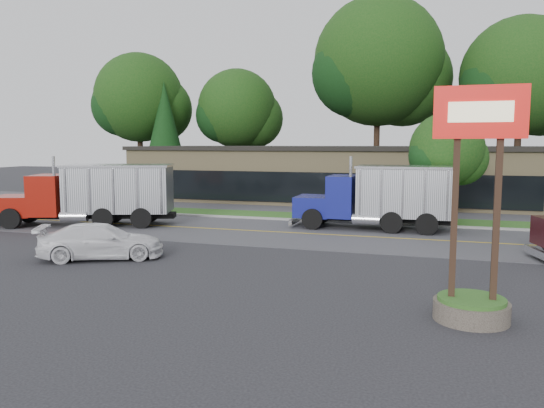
{
  "coord_description": "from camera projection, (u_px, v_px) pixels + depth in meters",
  "views": [
    {
      "loc": [
        9.55,
        -16.67,
        4.54
      ],
      "look_at": [
        2.43,
        6.1,
        1.8
      ],
      "focal_mm": 35.0,
      "sensor_mm": 36.0,
      "label": 1
    }
  ],
  "objects": [
    {
      "name": "tree_far_d",
      "position": [
        523.0,
        82.0,
        44.68
      ],
      "size": [
        10.6,
        9.98,
        15.13
      ],
      "color": "#382619",
      "rests_on": "ground"
    },
    {
      "name": "tree_far_a",
      "position": [
        141.0,
        102.0,
        54.49
      ],
      "size": [
        9.62,
        9.06,
        13.73
      ],
      "color": "#382619",
      "rests_on": "ground"
    },
    {
      "name": "tree_far_b",
      "position": [
        239.0,
        112.0,
        53.54
      ],
      "size": [
        8.4,
        7.91,
        11.98
      ],
      "color": "#382619",
      "rests_on": "ground"
    },
    {
      "name": "evergreen_left",
      "position": [
        165.0,
        131.0,
        51.68
      ],
      "size": [
        4.63,
        4.63,
        10.52
      ],
      "color": "#382619",
      "rests_on": "ground"
    },
    {
      "name": "ground",
      "position": [
        158.0,
        269.0,
        19.15
      ],
      "size": [
        140.0,
        140.0,
        0.0
      ],
      "primitive_type": "plane",
      "color": "#38383D",
      "rests_on": "ground"
    },
    {
      "name": "curb",
      "position": [
        269.0,
        220.0,
        31.67
      ],
      "size": [
        60.0,
        0.3,
        0.12
      ],
      "primitive_type": "cube",
      "color": "#9E9E99",
      "rests_on": "ground"
    },
    {
      "name": "grass_verge",
      "position": [
        277.0,
        216.0,
        33.38
      ],
      "size": [
        60.0,
        3.4,
        0.03
      ],
      "primitive_type": "cube",
      "color": "#24531C",
      "rests_on": "ground"
    },
    {
      "name": "rally_car",
      "position": [
        101.0,
        241.0,
        20.92
      ],
      "size": [
        5.13,
        3.91,
        1.38
      ],
      "primitive_type": "imported",
      "rotation": [
        0.0,
        0.0,
        2.05
      ],
      "color": "white",
      "rests_on": "ground"
    },
    {
      "name": "tree_far_c",
      "position": [
        380.0,
        68.0,
        48.99
      ],
      "size": [
        12.6,
        11.85,
        17.97
      ],
      "color": "#382619",
      "rests_on": "ground"
    },
    {
      "name": "far_parking",
      "position": [
        297.0,
        207.0,
        38.12
      ],
      "size": [
        60.0,
        7.0,
        0.02
      ],
      "primitive_type": "cube",
      "color": "#57575C",
      "rests_on": "ground"
    },
    {
      "name": "center_line",
      "position": [
        244.0,
        231.0,
        27.69
      ],
      "size": [
        60.0,
        0.12,
        0.01
      ],
      "primitive_type": "cube",
      "color": "gold",
      "rests_on": "ground"
    },
    {
      "name": "tree_verge",
      "position": [
        448.0,
        153.0,
        29.99
      ],
      "size": [
        4.41,
        4.15,
        6.28
      ],
      "color": "#382619",
      "rests_on": "ground"
    },
    {
      "name": "dump_truck_red",
      "position": [
        95.0,
        193.0,
        29.2
      ],
      "size": [
        9.94,
        5.48,
        3.36
      ],
      "rotation": [
        0.0,
        0.0,
        3.47
      ],
      "color": "black",
      "rests_on": "ground"
    },
    {
      "name": "dump_truck_blue",
      "position": [
        382.0,
        196.0,
        27.84
      ],
      "size": [
        8.28,
        2.66,
        3.36
      ],
      "rotation": [
        0.0,
        0.0,
        3.14
      ],
      "color": "black",
      "rests_on": "ground"
    },
    {
      "name": "road",
      "position": [
        244.0,
        231.0,
        27.69
      ],
      "size": [
        60.0,
        8.0,
        0.02
      ],
      "primitive_type": "cube",
      "color": "#57575C",
      "rests_on": "ground"
    },
    {
      "name": "bilo_sign",
      "position": [
        474.0,
        243.0,
        13.44
      ],
      "size": [
        2.2,
        1.9,
        5.95
      ],
      "color": "#6B6054",
      "rests_on": "ground"
    },
    {
      "name": "strip_mall",
      "position": [
        340.0,
        175.0,
        42.99
      ],
      "size": [
        32.0,
        12.0,
        4.0
      ],
      "primitive_type": "cube",
      "color": "tan",
      "rests_on": "ground"
    }
  ]
}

